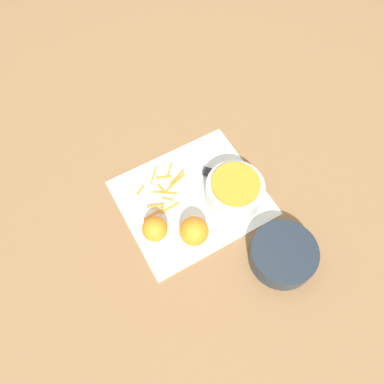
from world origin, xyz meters
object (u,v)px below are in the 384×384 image
bowl_dark (283,255)px  bowl_speckled (234,191)px  orange_right (194,231)px  orange_left (155,229)px  knife (211,173)px

bowl_dark → bowl_speckled: bearing=-85.7°
bowl_dark → orange_right: bearing=-44.0°
bowl_dark → orange_left: (0.25, -0.22, 0.01)m
knife → bowl_speckled: bearing=145.7°
bowl_speckled → bowl_dark: 0.21m
orange_left → bowl_dark: bearing=139.0°
knife → orange_right: (0.14, 0.14, 0.03)m
knife → orange_left: size_ratio=2.58×
orange_right → knife: bearing=-134.2°
bowl_speckled → knife: size_ratio=0.90×
knife → orange_right: size_ratio=2.26×
bowl_speckled → orange_left: bearing=-2.9°
orange_left → orange_right: bearing=145.9°
bowl_speckled → knife: bearing=-82.4°
bowl_speckled → knife: 0.10m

